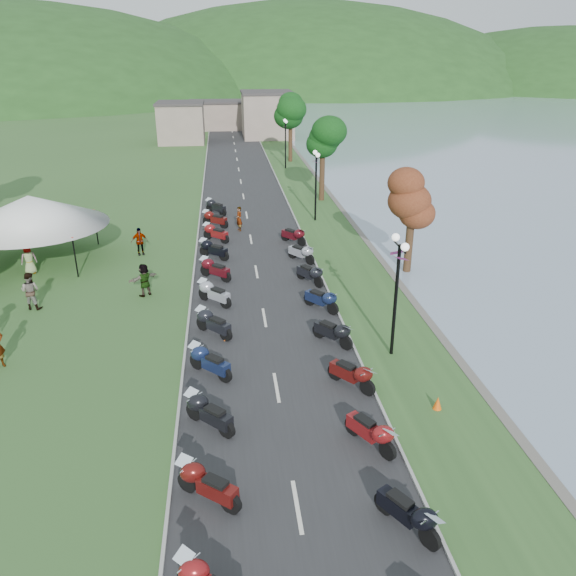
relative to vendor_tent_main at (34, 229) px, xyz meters
name	(u,v)px	position (x,y,z in m)	size (l,w,h in m)	color
road	(247,215)	(12.83, 8.71, -1.99)	(7.00, 120.00, 0.02)	#2C2C2E
hills_backdrop	(224,88)	(12.83, 168.71, -2.00)	(360.00, 120.00, 76.00)	#285621
far_building	(218,117)	(10.83, 53.71, 0.50)	(18.00, 16.00, 5.00)	gray
moto_row_left	(213,342)	(10.47, -12.46, -1.45)	(2.60, 45.80, 1.10)	#331411
moto_row_right	(340,352)	(15.54, -13.83, -1.45)	(2.60, 33.20, 1.10)	#331411
vendor_tent_main	(34,229)	(0.00, 0.00, 0.00)	(5.76, 5.76, 4.00)	white
tree_lakeside	(411,217)	(21.40, -4.12, 1.18)	(2.29, 2.29, 6.35)	#144D15
pedestrian_a	(0,367)	(1.96, -12.53, -2.00)	(0.72, 0.53, 1.97)	slate
pedestrian_b	(34,308)	(1.65, -6.93, -2.00)	(0.91, 0.50, 1.88)	slate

